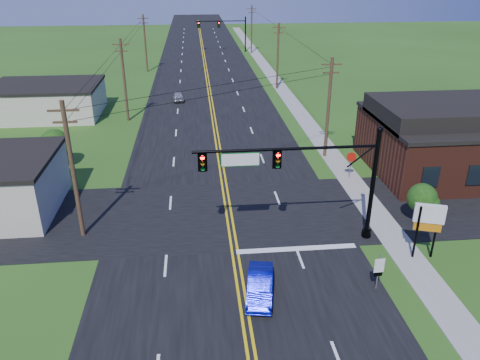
{
  "coord_description": "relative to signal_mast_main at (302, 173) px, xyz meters",
  "views": [
    {
      "loc": [
        -1.9,
        -17.08,
        16.03
      ],
      "look_at": [
        0.78,
        10.0,
        3.51
      ],
      "focal_mm": 35.0,
      "sensor_mm": 36.0,
      "label": 1
    }
  ],
  "objects": [
    {
      "name": "distant_car",
      "position": [
        -8.38,
        34.98,
        -4.17
      ],
      "size": [
        1.73,
        3.54,
        1.16
      ],
      "primitive_type": "imported",
      "rotation": [
        0.0,
        0.0,
        3.25
      ],
      "color": "#A8A9AD",
      "rests_on": "ground"
    },
    {
      "name": "utility_pole_right_b",
      "position": [
        5.46,
        40.0,
        -0.03
      ],
      "size": [
        1.8,
        0.28,
        9.0
      ],
      "color": "#3A2B1A",
      "rests_on": "ground"
    },
    {
      "name": "pylon_sign",
      "position": [
        7.01,
        -2.59,
        -2.14
      ],
      "size": [
        1.72,
        0.78,
        3.57
      ],
      "rotation": [
        0.0,
        0.0,
        -0.32
      ],
      "color": "black",
      "rests_on": "ground"
    },
    {
      "name": "sidewalk",
      "position": [
        6.16,
        32.0,
        -4.71
      ],
      "size": [
        2.0,
        160.0,
        0.08
      ],
      "primitive_type": "cube",
      "color": "gray",
      "rests_on": "ground"
    },
    {
      "name": "signal_mast_far",
      "position": [
        0.1,
        72.0,
        -0.2
      ],
      "size": [
        10.98,
        0.6,
        7.48
      ],
      "color": "black",
      "rests_on": "ground"
    },
    {
      "name": "route_sign",
      "position": [
        3.16,
        -5.28,
        -3.43
      ],
      "size": [
        0.57,
        0.1,
        2.27
      ],
      "rotation": [
        0.0,
        0.0,
        0.07
      ],
      "color": "slate",
      "rests_on": "ground"
    },
    {
      "name": "ground",
      "position": [
        -4.34,
        -8.0,
        -4.75
      ],
      "size": [
        260.0,
        260.0,
        0.0
      ],
      "primitive_type": "plane",
      "color": "#2A4D16",
      "rests_on": "ground"
    },
    {
      "name": "tree_right_back",
      "position": [
        11.66,
        18.0,
        -2.15
      ],
      "size": [
        3.0,
        3.0,
        4.1
      ],
      "color": "#3A2B1A",
      "rests_on": "ground"
    },
    {
      "name": "tree_left",
      "position": [
        -18.34,
        14.0,
        -2.59
      ],
      "size": [
        2.4,
        2.4,
        3.37
      ],
      "color": "#3A2B1A",
      "rests_on": "ground"
    },
    {
      "name": "brick_building",
      "position": [
        15.66,
        10.0,
        -2.4
      ],
      "size": [
        14.2,
        11.2,
        4.7
      ],
      "color": "#522217",
      "rests_on": "ground"
    },
    {
      "name": "stop_sign",
      "position": [
        6.2,
        8.98,
        -3.06
      ],
      "size": [
        0.82,
        0.21,
        2.34
      ],
      "rotation": [
        0.0,
        0.0,
        -0.2
      ],
      "color": "slate",
      "rests_on": "ground"
    },
    {
      "name": "utility_pole_left_b",
      "position": [
        -13.84,
        27.0,
        -0.03
      ],
      "size": [
        1.8,
        0.28,
        9.0
      ],
      "color": "#3A2B1A",
      "rests_on": "ground"
    },
    {
      "name": "utility_pole_left_a",
      "position": [
        -13.84,
        2.0,
        -0.03
      ],
      "size": [
        1.8,
        0.28,
        9.0
      ],
      "color": "#3A2B1A",
      "rests_on": "ground"
    },
    {
      "name": "shrub_corner",
      "position": [
        8.66,
        1.5,
        -2.9
      ],
      "size": [
        2.0,
        2.0,
        2.86
      ],
      "color": "#3A2B1A",
      "rests_on": "ground"
    },
    {
      "name": "utility_pole_right_a",
      "position": [
        5.46,
        14.0,
        -0.03
      ],
      "size": [
        1.8,
        0.28,
        9.0
      ],
      "color": "#3A2B1A",
      "rests_on": "ground"
    },
    {
      "name": "cream_bldg_far",
      "position": [
        -23.34,
        30.0,
        -2.89
      ],
      "size": [
        12.2,
        9.2,
        3.7
      ],
      "color": "silver",
      "rests_on": "ground"
    },
    {
      "name": "signal_mast_main",
      "position": [
        0.0,
        0.0,
        0.0
      ],
      "size": [
        11.3,
        0.6,
        7.48
      ],
      "color": "black",
      "rests_on": "ground"
    },
    {
      "name": "road_main",
      "position": [
        -4.34,
        42.0,
        -4.73
      ],
      "size": [
        16.0,
        220.0,
        0.04
      ],
      "primitive_type": "cube",
      "color": "black",
      "rests_on": "ground"
    },
    {
      "name": "blue_car",
      "position": [
        -3.21,
        -5.21,
        -4.13
      ],
      "size": [
        1.94,
        3.95,
        1.25
      ],
      "primitive_type": "imported",
      "rotation": [
        0.0,
        0.0,
        -0.17
      ],
      "color": "#080DB6",
      "rests_on": "ground"
    },
    {
      "name": "road_cross",
      "position": [
        -4.34,
        4.0,
        -4.73
      ],
      "size": [
        70.0,
        10.0,
        0.04
      ],
      "primitive_type": "cube",
      "color": "black",
      "rests_on": "ground"
    },
    {
      "name": "utility_pole_left_c",
      "position": [
        -13.84,
        54.0,
        -0.03
      ],
      "size": [
        1.8,
        0.28,
        9.0
      ],
      "color": "#3A2B1A",
      "rests_on": "ground"
    },
    {
      "name": "utility_pole_right_c",
      "position": [
        5.46,
        70.0,
        -0.03
      ],
      "size": [
        1.8,
        0.28,
        9.0
      ],
      "color": "#3A2B1A",
      "rests_on": "ground"
    }
  ]
}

